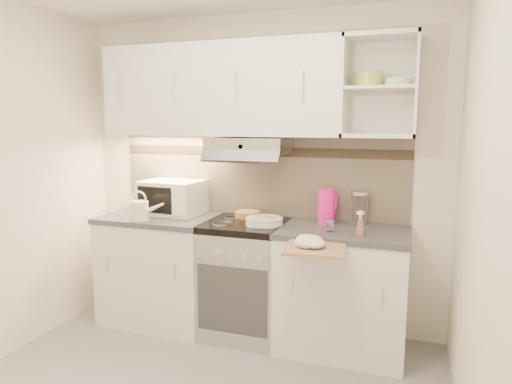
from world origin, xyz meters
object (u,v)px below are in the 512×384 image
(pink_pitcher, at_px, (327,206))
(spray_bottle, at_px, (360,225))
(glass_jar, at_px, (359,208))
(electric_range, at_px, (246,278))
(cutting_board, at_px, (315,249))
(plate_stack, at_px, (264,221))
(watering_can, at_px, (140,210))
(microwave, at_px, (172,197))

(pink_pitcher, bearing_deg, spray_bottle, -61.02)
(glass_jar, distance_m, spray_bottle, 0.36)
(electric_range, relative_size, cutting_board, 2.41)
(plate_stack, bearing_deg, spray_bottle, -9.36)
(cutting_board, bearing_deg, electric_range, 138.47)
(watering_can, relative_size, pink_pitcher, 1.05)
(microwave, xyz_separation_m, spray_bottle, (1.57, -0.27, -0.07))
(spray_bottle, bearing_deg, glass_jar, 121.48)
(pink_pitcher, bearing_deg, electric_range, -177.67)
(microwave, height_order, pink_pitcher, microwave)
(pink_pitcher, xyz_separation_m, spray_bottle, (0.29, -0.32, -0.06))
(watering_can, xyz_separation_m, glass_jar, (1.61, 0.42, 0.04))
(microwave, distance_m, pink_pitcher, 1.28)
(electric_range, distance_m, glass_jar, 1.03)
(plate_stack, xyz_separation_m, cutting_board, (0.47, -0.43, -0.06))
(cutting_board, bearing_deg, spray_bottle, 46.44)
(electric_range, bearing_deg, microwave, 170.48)
(glass_jar, bearing_deg, cutting_board, -106.40)
(microwave, xyz_separation_m, plate_stack, (0.85, -0.15, -0.11))
(spray_bottle, bearing_deg, pink_pitcher, 155.60)
(pink_pitcher, height_order, spray_bottle, pink_pitcher)
(watering_can, height_order, plate_stack, watering_can)
(microwave, height_order, glass_jar, microwave)
(pink_pitcher, relative_size, spray_bottle, 1.45)
(electric_range, distance_m, cutting_board, 0.89)
(pink_pitcher, distance_m, cutting_board, 0.65)
(microwave, distance_m, glass_jar, 1.52)
(spray_bottle, bearing_deg, cutting_board, -104.73)
(electric_range, xyz_separation_m, spray_bottle, (0.88, -0.15, 0.52))
(electric_range, distance_m, microwave, 0.91)
(glass_jar, relative_size, spray_bottle, 1.37)
(pink_pitcher, bearing_deg, watering_can, -177.64)
(pink_pitcher, bearing_deg, microwave, 168.99)
(glass_jar, bearing_deg, microwave, -176.83)
(microwave, xyz_separation_m, glass_jar, (1.52, 0.08, -0.01))
(glass_jar, height_order, spray_bottle, glass_jar)
(electric_range, height_order, microwave, microwave)
(plate_stack, distance_m, pink_pitcher, 0.49)
(glass_jar, relative_size, cutting_board, 0.67)
(microwave, distance_m, cutting_board, 1.46)
(watering_can, height_order, glass_jar, glass_jar)
(microwave, relative_size, plate_stack, 1.84)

